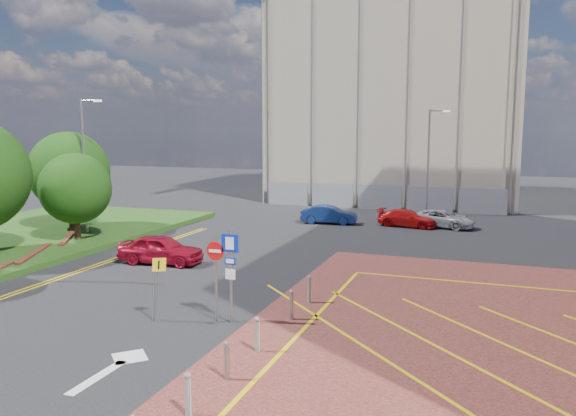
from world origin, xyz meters
The scene contains 14 objects.
ground centered at (0.00, 0.00, 0.00)m, with size 140.00×140.00×0.00m, color black.
tree_c centered at (-13.50, 10.00, 3.19)m, with size 4.00×4.00×4.90m.
tree_d centered at (-16.50, 13.00, 3.87)m, with size 5.00×5.00×6.08m.
lamp_left_far centered at (-14.42, 12.00, 4.66)m, with size 1.53×0.16×8.00m.
lamp_back centered at (4.08, 28.00, 4.36)m, with size 1.53×0.16×8.00m.
sign_cluster centered at (0.30, 0.98, 1.95)m, with size 1.17×0.12×3.20m.
warning_sign centered at (-1.92, 0.26, 1.43)m, with size 0.52×0.37×2.24m.
bollard_row centered at (2.30, -1.67, 0.47)m, with size 0.14×11.14×0.90m.
construction_building centered at (0.00, 40.00, 11.00)m, with size 21.20×19.20×22.00m, color #A79A88.
construction_fence centered at (1.00, 30.00, 1.00)m, with size 21.60×0.06×2.00m, color gray.
car_red_left centered at (-6.44, 7.57, 0.71)m, with size 1.67×4.14×1.41m, color maroon.
car_blue_back centered at (-1.96, 21.72, 0.63)m, with size 1.34×3.83×1.26m, color navy.
car_red_back centered at (3.34, 22.32, 0.57)m, with size 1.61×3.96×1.15m, color red.
car_silver_back centered at (5.62, 22.85, 0.59)m, with size 1.95×4.24×1.18m, color silver.
Camera 1 is at (8.51, -15.47, 6.46)m, focal length 35.00 mm.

